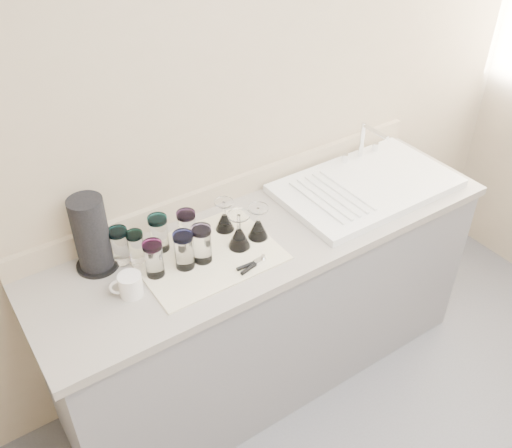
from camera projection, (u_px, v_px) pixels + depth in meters
counter_unit at (268, 304)px, 2.68m from camera, size 2.06×0.62×0.90m
sink_unit at (366, 185)px, 2.65m from camera, size 0.82×0.50×0.22m
dish_towel at (207, 255)px, 2.27m from camera, size 0.55×0.42×0.01m
tumbler_teal at (136, 246)px, 2.20m from camera, size 0.07×0.07×0.13m
tumbler_cyan at (159, 233)px, 2.25m from camera, size 0.08×0.08×0.15m
tumbler_purple at (187, 228)px, 2.28m from camera, size 0.08×0.08×0.15m
tumbler_magenta at (154, 259)px, 2.13m from camera, size 0.07×0.07×0.15m
tumbler_blue at (184, 250)px, 2.17m from camera, size 0.08×0.08×0.16m
tumbler_lavender at (202, 244)px, 2.20m from camera, size 0.08×0.08×0.16m
tumbler_extra at (120, 245)px, 2.19m from camera, size 0.08×0.08×0.15m
goblet_back_left at (225, 220)px, 2.37m from camera, size 0.08×0.08×0.14m
goblet_front_left at (239, 236)px, 2.28m from camera, size 0.09×0.09×0.16m
goblet_front_right at (258, 227)px, 2.33m from camera, size 0.08×0.08×0.15m
can_opener at (252, 265)px, 2.21m from camera, size 0.13×0.05×0.02m
white_mug at (130, 285)px, 2.07m from camera, size 0.13×0.11×0.09m
paper_towel_roll at (92, 235)px, 2.14m from camera, size 0.17×0.17×0.31m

